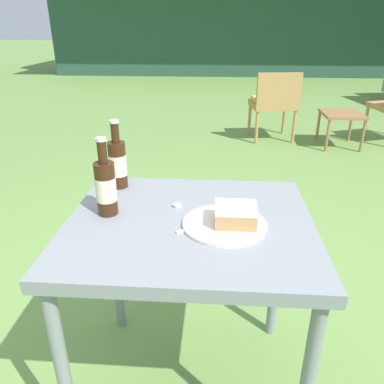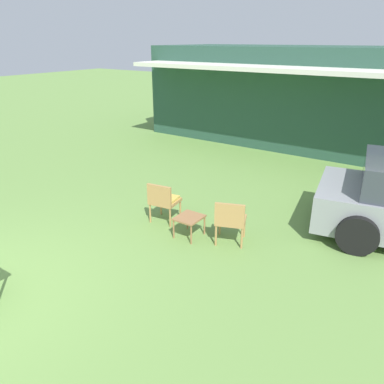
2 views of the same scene
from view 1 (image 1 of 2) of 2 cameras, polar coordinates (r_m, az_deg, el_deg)
The scene contains 10 objects.
ground_plane at distance 1.63m, azimuth -0.27°, elevation -27.00°, with size 60.00×60.00×0.00m, color #6B9347.
cabin_building at distance 11.87m, azimuth 9.55°, elevation 25.28°, with size 10.41×5.02×3.00m.
wicker_chair_cushioned at distance 4.49m, azimuth 12.42°, elevation 13.43°, with size 0.54×0.51×0.78m.
garden_side_table at distance 4.49m, azimuth 21.85°, elevation 10.55°, with size 0.42×0.46×0.38m.
patio_table at distance 1.20m, azimuth -0.34°, elevation -7.82°, with size 0.76×0.66×0.72m.
cake_on_plate at distance 1.12m, azimuth 5.85°, elevation -4.15°, with size 0.25×0.25×0.07m.
cola_bottle_near at distance 1.38m, azimuth -11.27°, elevation 4.37°, with size 0.06×0.06×0.25m.
cola_bottle_far at distance 1.19m, azimuth -13.01°, elevation 0.81°, with size 0.06×0.06×0.25m.
fork at distance 1.12m, azimuth 2.39°, elevation -5.31°, with size 0.18×0.09×0.01m.
loose_bottle_cap at distance 1.24m, azimuth -2.27°, elevation -2.06°, with size 0.03×0.03×0.01m.
Camera 1 is at (0.08, -1.01, 1.27)m, focal length 35.00 mm.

